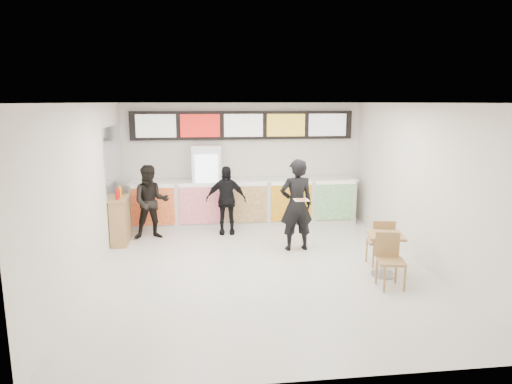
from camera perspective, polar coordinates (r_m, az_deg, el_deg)
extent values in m
plane|color=beige|center=(8.54, 0.67, -9.50)|extent=(7.00, 7.00, 0.00)
plane|color=white|center=(7.99, 0.72, 11.08)|extent=(7.00, 7.00, 0.00)
plane|color=silver|center=(11.56, -1.61, 3.65)|extent=(6.00, 0.00, 6.00)
plane|color=silver|center=(8.29, -20.33, -0.05)|extent=(0.00, 7.00, 7.00)
plane|color=silver|center=(9.02, 19.93, 0.85)|extent=(0.00, 7.00, 7.00)
cube|color=silver|center=(11.34, -1.40, -1.38)|extent=(5.50, 0.70, 1.10)
cube|color=silver|center=(11.23, -1.41, 1.46)|extent=(5.56, 0.76, 0.04)
cube|color=red|center=(10.96, -12.73, -1.79)|extent=(0.99, 0.02, 0.90)
cube|color=#D62F88|center=(10.90, -6.97, -1.67)|extent=(0.99, 0.02, 0.90)
cube|color=brown|center=(10.96, -1.21, -1.52)|extent=(0.99, 0.02, 0.90)
cube|color=yellow|center=(11.12, 4.44, -1.37)|extent=(0.99, 0.02, 0.90)
cube|color=green|center=(11.38, 9.88, -1.21)|extent=(0.99, 0.02, 0.90)
cube|color=black|center=(11.40, -1.60, 8.34)|extent=(5.50, 0.12, 0.70)
cube|color=silver|center=(11.33, -12.42, 8.07)|extent=(0.95, 0.02, 0.55)
cube|color=red|center=(11.28, -6.99, 8.23)|extent=(0.95, 0.02, 0.55)
cube|color=white|center=(11.33, -1.57, 8.32)|extent=(0.95, 0.02, 0.55)
cube|color=gold|center=(11.48, 3.76, 8.34)|extent=(0.95, 0.02, 0.55)
cube|color=silver|center=(11.72, 8.92, 8.29)|extent=(0.95, 0.02, 0.55)
cube|color=white|center=(11.22, -6.18, 0.77)|extent=(0.70, 0.65, 2.00)
cube|color=white|center=(10.87, -6.16, 0.71)|extent=(0.54, 0.02, 1.50)
cylinder|color=#269A1C|center=(11.04, -7.19, -2.34)|extent=(0.07, 0.07, 0.22)
cylinder|color=orange|center=(11.04, -6.46, -2.33)|extent=(0.07, 0.07, 0.22)
cylinder|color=red|center=(11.04, -5.73, -2.31)|extent=(0.07, 0.07, 0.22)
cylinder|color=#1633AA|center=(11.04, -5.01, -2.29)|extent=(0.07, 0.07, 0.22)
cylinder|color=orange|center=(10.95, -7.23, -0.41)|extent=(0.07, 0.07, 0.22)
cylinder|color=red|center=(10.95, -6.50, -0.39)|extent=(0.07, 0.07, 0.22)
cylinder|color=#1633AA|center=(10.96, -5.77, -0.38)|extent=(0.07, 0.07, 0.22)
cylinder|color=#269A1C|center=(10.96, -5.04, -0.36)|extent=(0.07, 0.07, 0.22)
cylinder|color=red|center=(10.89, -7.28, 1.55)|extent=(0.07, 0.07, 0.22)
cylinder|color=#1633AA|center=(10.89, -6.55, 1.57)|extent=(0.07, 0.07, 0.22)
cylinder|color=#269A1C|center=(10.89, -5.81, 1.58)|extent=(0.07, 0.07, 0.22)
cylinder|color=orange|center=(10.89, -5.07, 1.60)|extent=(0.07, 0.07, 0.22)
cylinder|color=#1633AA|center=(10.83, -7.33, 3.53)|extent=(0.07, 0.07, 0.22)
cylinder|color=#269A1C|center=(10.83, -6.59, 3.55)|extent=(0.07, 0.07, 0.22)
cylinder|color=orange|center=(10.83, -5.85, 3.57)|extent=(0.07, 0.07, 0.22)
cylinder|color=red|center=(10.83, -5.11, 3.58)|extent=(0.07, 0.07, 0.22)
cube|color=#B2B7BF|center=(10.62, -17.38, 3.83)|extent=(0.01, 2.00, 1.50)
imported|color=black|center=(9.36, 5.06, -1.62)|extent=(0.73, 0.51, 1.90)
imported|color=black|center=(10.39, -13.00, -1.24)|extent=(0.87, 0.72, 1.66)
imported|color=black|center=(10.54, -3.79, -1.01)|extent=(0.94, 0.42, 1.59)
cube|color=beige|center=(8.88, 5.68, -0.99)|extent=(0.28, 0.28, 0.01)
cone|color=#CC7233|center=(8.88, 5.69, -0.93)|extent=(0.36, 0.36, 0.02)
cube|color=#A5804B|center=(8.29, 15.90, -5.23)|extent=(0.72, 0.72, 0.04)
cylinder|color=gray|center=(8.40, 15.77, -7.67)|extent=(0.08, 0.08, 0.73)
cylinder|color=gray|center=(8.51, 15.64, -9.88)|extent=(0.44, 0.44, 0.03)
cube|color=#A5804B|center=(7.85, 16.54, -8.33)|extent=(0.50, 0.50, 0.04)
cube|color=#A5804B|center=(7.95, 16.09, -6.32)|extent=(0.40, 0.11, 0.42)
cube|color=#A5804B|center=(8.89, 15.15, -5.97)|extent=(0.50, 0.50, 0.04)
cube|color=#A5804B|center=(8.65, 15.70, -4.87)|extent=(0.40, 0.11, 0.42)
cube|color=#A5804B|center=(10.30, -16.57, -3.52)|extent=(0.32, 0.86, 0.97)
cube|color=#A5804B|center=(10.19, -16.73, -0.78)|extent=(0.36, 0.90, 0.04)
cylinder|color=red|center=(9.94, -16.99, -0.39)|extent=(0.06, 0.06, 0.19)
cylinder|color=red|center=(10.12, -16.82, -0.18)|extent=(0.06, 0.06, 0.19)
cylinder|color=yellow|center=(10.29, -16.65, 0.01)|extent=(0.06, 0.06, 0.19)
cylinder|color=brown|center=(10.46, -16.49, 0.20)|extent=(0.06, 0.06, 0.19)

